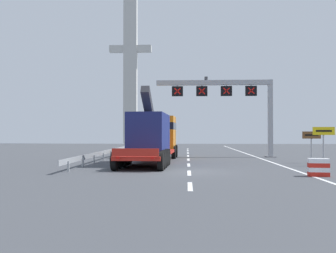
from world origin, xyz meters
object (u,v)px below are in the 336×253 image
Objects in this scene: exit_sign_yellow at (324,136)px; bridge_pylon_distant at (130,65)px; heavy_haul_truck_red at (154,136)px; overhead_lane_gantry at (230,95)px; crash_barrier_striped at (318,167)px; tourist_info_sign_brown at (312,139)px.

exit_sign_yellow is 60.82m from bridge_pylon_distant.
bridge_pylon_distant reaches higher than exit_sign_yellow.
heavy_haul_truck_red reaches higher than exit_sign_yellow.
overhead_lane_gantry reaches higher than crash_barrier_striped.
exit_sign_yellow is (11.63, -3.53, -0.03)m from heavy_haul_truck_red.
overhead_lane_gantry is 9.38m from tourist_info_sign_brown.
overhead_lane_gantry reaches higher than tourist_info_sign_brown.
bridge_pylon_distant is at bearing 111.80° from tourist_info_sign_brown.
tourist_info_sign_brown is (11.59, -1.18, -0.26)m from heavy_haul_truck_red.
bridge_pylon_distant reaches higher than heavy_haul_truck_red.
overhead_lane_gantry is 9.33m from heavy_haul_truck_red.
heavy_haul_truck_red is 13.50m from crash_barrier_striped.
exit_sign_yellow is at bearing -60.67° from overhead_lane_gantry.
exit_sign_yellow is 2.36m from tourist_info_sign_brown.
bridge_pylon_distant reaches higher than tourist_info_sign_brown.
tourist_info_sign_brown is at bearing 74.18° from crash_barrier_striped.
heavy_haul_truck_red is 5.46× the size of exit_sign_yellow.
tourist_info_sign_brown is at bearing -5.83° from heavy_haul_truck_red.
overhead_lane_gantry is 49.88m from bridge_pylon_distant.
tourist_info_sign_brown is at bearing -53.13° from overhead_lane_gantry.
overhead_lane_gantry is at bearing 40.99° from heavy_haul_truck_red.
bridge_pylon_distant is at bearing 109.19° from overhead_lane_gantry.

